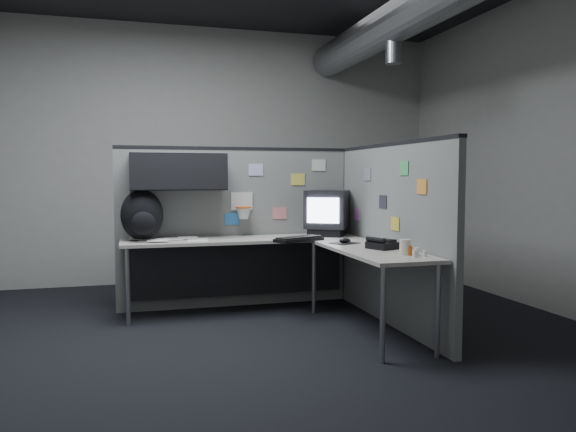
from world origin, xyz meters
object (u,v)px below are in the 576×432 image
object	(u,v)px
keyboard	(299,239)
phone	(382,244)
desk	(274,253)
monitor	(327,212)
backpack	(142,216)

from	to	relation	value
keyboard	phone	size ratio (longest dim) A/B	1.92
desk	keyboard	bearing A→B (deg)	-26.64
monitor	phone	size ratio (longest dim) A/B	2.05
keyboard	backpack	world-z (taller)	backpack
phone	backpack	distance (m)	2.24
phone	monitor	bearing A→B (deg)	81.71
backpack	phone	bearing A→B (deg)	-14.83
keyboard	phone	world-z (taller)	phone
monitor	phone	bearing A→B (deg)	-100.47
keyboard	phone	bearing A→B (deg)	-35.82
keyboard	phone	distance (m)	0.88
keyboard	backpack	xyz separation A→B (m)	(-1.40, 0.45, 0.21)
monitor	phone	xyz separation A→B (m)	(0.07, -1.14, -0.20)
desk	monitor	xyz separation A→B (m)	(0.64, 0.31, 0.35)
monitor	keyboard	distance (m)	0.63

